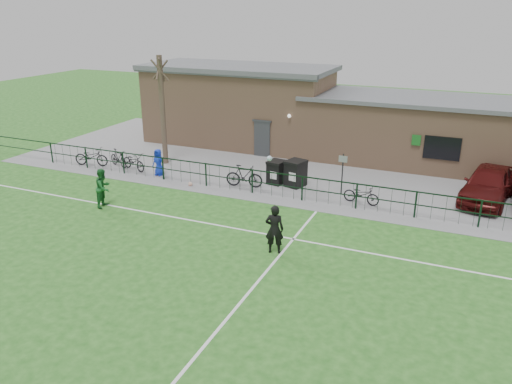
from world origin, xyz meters
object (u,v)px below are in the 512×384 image
at_px(sign_post, 342,174).
at_px(spectator_child, 158,162).
at_px(bicycle_b, 118,158).
at_px(bare_tree, 163,111).
at_px(bicycle_d, 244,176).
at_px(bicycle_c, 134,161).
at_px(ball_ground, 190,184).
at_px(outfield_player, 103,188).
at_px(car_maroon, 488,184).
at_px(wheelie_bin_right, 276,173).
at_px(bicycle_a, 91,157).
at_px(wheelie_bin_left, 296,174).
at_px(bicycle_e, 361,194).

height_order(sign_post, spectator_child, sign_post).
bearing_deg(bicycle_b, bare_tree, -29.27).
height_order(bicycle_b, bicycle_d, bicycle_d).
bearing_deg(sign_post, bicycle_d, -169.84).
relative_size(bicycle_b, spectator_child, 1.15).
bearing_deg(bicycle_c, ball_ground, -84.68).
xyz_separation_m(spectator_child, outfield_player, (0.24, -4.64, 0.15)).
xyz_separation_m(car_maroon, spectator_child, (-15.89, -2.85, -0.10)).
xyz_separation_m(bare_tree, wheelie_bin_right, (7.06, -0.76, -2.43)).
height_order(bicycle_a, outfield_player, outfield_player).
relative_size(bicycle_d, ball_ground, 8.82).
relative_size(wheelie_bin_right, bicycle_a, 0.56).
xyz_separation_m(wheelie_bin_right, bicycle_a, (-10.59, -1.30, -0.03)).
bearing_deg(ball_ground, spectator_child, 161.50).
relative_size(wheelie_bin_left, wheelie_bin_right, 1.12).
relative_size(bare_tree, outfield_player, 3.42).
bearing_deg(spectator_child, bare_tree, 120.98).
xyz_separation_m(bare_tree, ball_ground, (3.26, -2.80, -2.89)).
relative_size(sign_post, bicycle_d, 1.08).
relative_size(wheelie_bin_left, spectator_child, 0.87).
bearing_deg(bicycle_e, bicycle_d, 98.62).
distance_m(wheelie_bin_left, ball_ground, 5.25).
bearing_deg(bicycle_a, bicycle_d, -101.34).
distance_m(sign_post, outfield_player, 10.89).
distance_m(bicycle_d, bicycle_e, 5.79).
xyz_separation_m(sign_post, bicycle_e, (1.11, -0.77, -0.56)).
distance_m(wheelie_bin_right, bicycle_e, 4.64).
distance_m(wheelie_bin_right, bicycle_c, 7.99).
bearing_deg(bare_tree, outfield_player, -80.32).
bearing_deg(outfield_player, bare_tree, 2.03).
distance_m(bicycle_a, spectator_child, 4.42).
height_order(sign_post, bicycle_e, sign_post).
distance_m(wheelie_bin_left, bicycle_d, 2.54).
height_order(bare_tree, sign_post, bare_tree).
distance_m(sign_post, bicycle_c, 11.37).
xyz_separation_m(bicycle_a, outfield_player, (4.66, -4.58, 0.34)).
distance_m(bicycle_b, outfield_player, 5.94).
bearing_deg(bicycle_b, wheelie_bin_right, -62.67).
xyz_separation_m(car_maroon, bicycle_b, (-18.79, -2.46, -0.31)).
relative_size(car_maroon, spectator_child, 3.33).
xyz_separation_m(sign_post, bicycle_d, (-4.67, -0.84, -0.44)).
bearing_deg(bicycle_d, sign_post, -89.00).
height_order(wheelie_bin_left, bicycle_c, wheelie_bin_left).
bearing_deg(bicycle_d, ball_ground, 100.99).
xyz_separation_m(wheelie_bin_left, bicycle_a, (-11.60, -1.31, -0.10)).
bearing_deg(ball_ground, bicycle_b, 167.46).
bearing_deg(outfield_player, ball_ground, -36.60).
bearing_deg(bicycle_d, bicycle_c, 80.17).
bearing_deg(sign_post, ball_ground, -166.23).
height_order(wheelie_bin_right, car_maroon, car_maroon).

